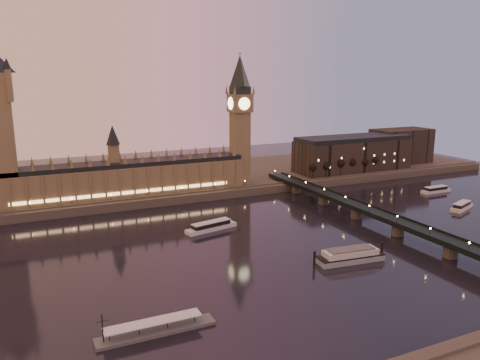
% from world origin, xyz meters
% --- Properties ---
extents(ground, '(700.00, 700.00, 0.00)m').
position_xyz_m(ground, '(0.00, 0.00, 0.00)').
color(ground, black).
rests_on(ground, ground).
extents(far_embankment, '(560.00, 130.00, 6.00)m').
position_xyz_m(far_embankment, '(30.00, 165.00, 3.00)').
color(far_embankment, '#423D35').
rests_on(far_embankment, ground).
extents(palace_of_westminster, '(180.00, 26.62, 52.00)m').
position_xyz_m(palace_of_westminster, '(-40.12, 120.99, 21.71)').
color(palace_of_westminster, brown).
rests_on(palace_of_westminster, ground).
extents(big_ben, '(17.68, 17.68, 104.00)m').
position_xyz_m(big_ben, '(53.99, 120.99, 63.95)').
color(big_ben, brown).
rests_on(big_ben, ground).
extents(westminster_bridge, '(13.20, 260.00, 15.30)m').
position_xyz_m(westminster_bridge, '(91.61, 0.00, 5.52)').
color(westminster_bridge, black).
rests_on(westminster_bridge, ground).
extents(city_block, '(155.00, 45.00, 34.00)m').
position_xyz_m(city_block, '(194.94, 130.93, 22.24)').
color(city_block, black).
rests_on(city_block, ground).
extents(bare_tree_0, '(6.87, 6.87, 13.96)m').
position_xyz_m(bare_tree_0, '(116.58, 109.00, 16.45)').
color(bare_tree_0, black).
rests_on(bare_tree_0, ground).
extents(bare_tree_1, '(6.87, 6.87, 13.96)m').
position_xyz_m(bare_tree_1, '(130.22, 109.00, 16.45)').
color(bare_tree_1, black).
rests_on(bare_tree_1, ground).
extents(bare_tree_2, '(6.87, 6.87, 13.96)m').
position_xyz_m(bare_tree_2, '(143.86, 109.00, 16.45)').
color(bare_tree_2, black).
rests_on(bare_tree_2, ground).
extents(bare_tree_3, '(6.87, 6.87, 13.96)m').
position_xyz_m(bare_tree_3, '(157.49, 109.00, 16.45)').
color(bare_tree_3, black).
rests_on(bare_tree_3, ground).
extents(bare_tree_4, '(6.87, 6.87, 13.96)m').
position_xyz_m(bare_tree_4, '(171.13, 109.00, 16.45)').
color(bare_tree_4, black).
rests_on(bare_tree_4, ground).
extents(bare_tree_5, '(6.87, 6.87, 13.96)m').
position_xyz_m(bare_tree_5, '(184.77, 109.00, 16.45)').
color(bare_tree_5, black).
rests_on(bare_tree_5, ground).
extents(cruise_boat_a, '(34.33, 14.35, 5.37)m').
position_xyz_m(cruise_boat_a, '(-4.54, 36.32, 2.37)').
color(cruise_boat_a, silver).
rests_on(cruise_boat_a, ground).
extents(cruise_boat_b, '(26.94, 6.99, 4.96)m').
position_xyz_m(cruise_boat_b, '(195.02, 48.15, 2.19)').
color(cruise_boat_b, silver).
rests_on(cruise_boat_b, ground).
extents(cruise_boat_c, '(26.16, 15.37, 5.07)m').
position_xyz_m(cruise_boat_c, '(172.88, 4.55, 2.23)').
color(cruise_boat_c, silver).
rests_on(cruise_boat_c, ground).
extents(moored_barge, '(40.40, 13.46, 7.44)m').
position_xyz_m(moored_barge, '(41.28, -39.67, 3.14)').
color(moored_barge, '#869CAB').
rests_on(moored_barge, ground).
extents(pontoon_pier, '(43.99, 7.33, 11.73)m').
position_xyz_m(pontoon_pier, '(-65.87, -64.80, 1.26)').
color(pontoon_pier, '#595B5E').
rests_on(pontoon_pier, ground).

